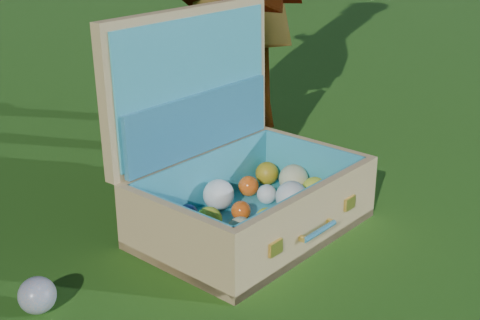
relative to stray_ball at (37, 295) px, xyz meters
The scene contains 3 objects.
ground 0.63m from the stray_ball, ahead, with size 60.00×60.00×0.00m, color #215114.
stray_ball is the anchor object (origin of this frame).
suitcase 0.59m from the stray_ball, 20.78° to the left, with size 0.70×0.63×0.56m.
Camera 1 is at (-0.73, -1.30, 0.82)m, focal length 50.00 mm.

